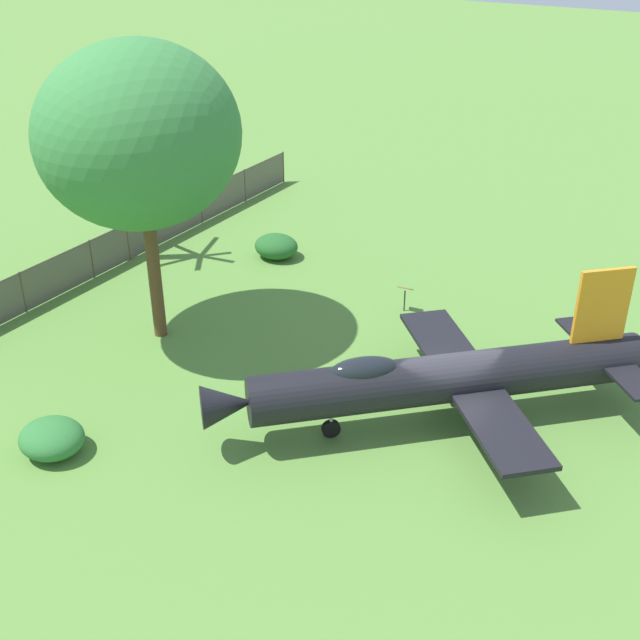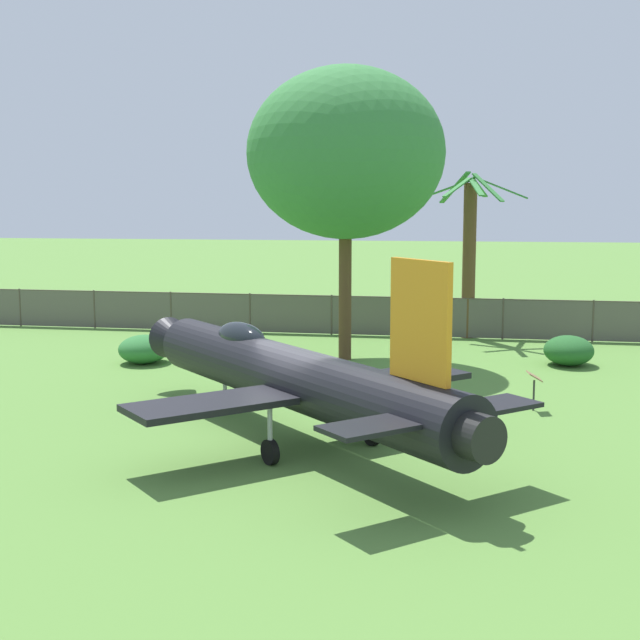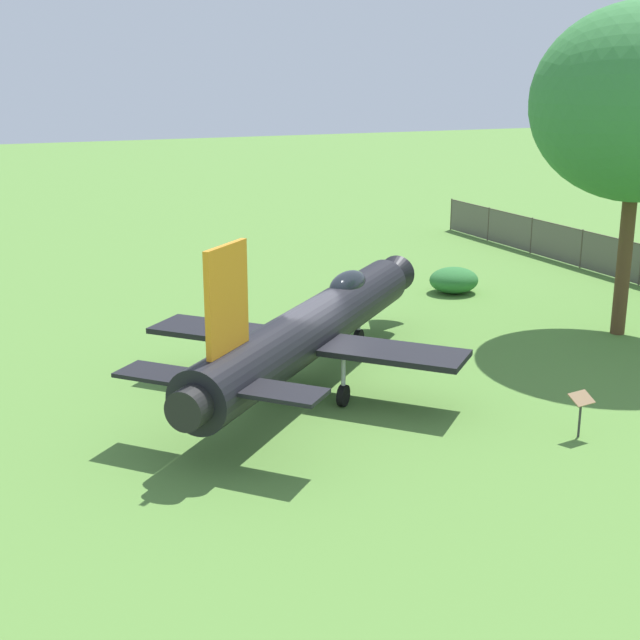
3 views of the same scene
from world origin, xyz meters
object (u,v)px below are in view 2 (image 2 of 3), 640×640
at_px(display_jet, 287,374).
at_px(shrub_by_tree, 144,349).
at_px(info_plaque, 534,382).
at_px(shrub_near_fence, 569,350).
at_px(shade_tree, 346,153).
at_px(palm_tree, 469,255).

bearing_deg(display_jet, shrub_by_tree, -4.77).
relative_size(shrub_by_tree, info_plaque, 1.79).
bearing_deg(display_jet, shrub_near_fence, -78.15).
height_order(shrub_near_fence, info_plaque, info_plaque).
bearing_deg(shrub_near_fence, display_jet, -36.60).
distance_m(shade_tree, shrub_by_tree, 10.49).
bearing_deg(shrub_by_tree, info_plaque, 68.06).
bearing_deg(shade_tree, shrub_by_tree, -75.84).
relative_size(shrub_near_fence, shrub_by_tree, 1.01).
distance_m(shrub_by_tree, info_plaque, 14.85).
relative_size(shade_tree, info_plaque, 9.62).
bearing_deg(shade_tree, palm_tree, 141.53).
relative_size(display_jet, info_plaque, 10.89).
relative_size(palm_tree, shrub_by_tree, 3.54).
bearing_deg(shade_tree, shrub_near_fence, 89.76).
bearing_deg(shrub_near_fence, shrub_by_tree, -83.38).
xyz_separation_m(shade_tree, info_plaque, (7.40, 6.41, -6.92)).
height_order(display_jet, info_plaque, display_jet).
height_order(display_jet, shade_tree, shade_tree).
height_order(palm_tree, shrub_near_fence, palm_tree).
relative_size(display_jet, shrub_near_fence, 6.01).
bearing_deg(info_plaque, shrub_by_tree, -111.94).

